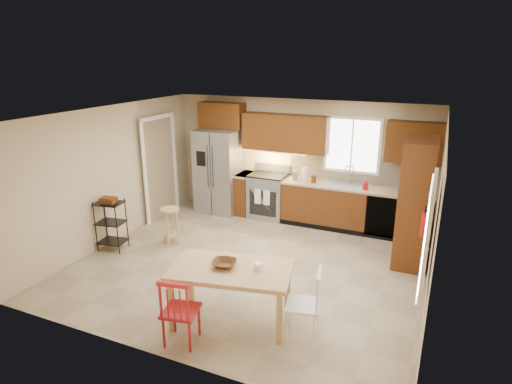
{
  "coord_description": "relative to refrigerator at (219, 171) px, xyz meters",
  "views": [
    {
      "loc": [
        2.67,
        -5.86,
        3.36
      ],
      "look_at": [
        -0.06,
        0.4,
        1.15
      ],
      "focal_mm": 30.0,
      "sensor_mm": 36.0,
      "label": 1
    }
  ],
  "objects": [
    {
      "name": "fire_extinguisher",
      "position": [
        4.33,
        -1.98,
        0.19
      ],
      "size": [
        0.12,
        0.12,
        0.36
      ],
      "primitive_type": "cylinder",
      "color": "#AA0B11",
      "rests_on": "wall_right"
    },
    {
      "name": "wall_front",
      "position": [
        1.7,
        -4.62,
        0.34
      ],
      "size": [
        5.5,
        0.02,
        2.5
      ],
      "primitive_type": "cube",
      "color": "#CCB793",
      "rests_on": "ground"
    },
    {
      "name": "utility_cart",
      "position": [
        -0.8,
        -2.57,
        -0.44
      ],
      "size": [
        0.52,
        0.43,
        0.93
      ],
      "primitive_type": null,
      "rotation": [
        0.0,
        0.0,
        0.17
      ],
      "color": "black",
      "rests_on": "floor"
    },
    {
      "name": "canister_wood",
      "position": [
        2.15,
        -0.0,
        0.06
      ],
      "size": [
        0.1,
        0.1,
        0.14
      ],
      "primitive_type": "cylinder",
      "color": "#513315",
      "rests_on": "base_cabinet_run"
    },
    {
      "name": "sink",
      "position": [
        2.8,
        0.08,
        -0.05
      ],
      "size": [
        0.62,
        0.46,
        0.16
      ],
      "primitive_type": "cube",
      "color": "gray",
      "rests_on": "base_cabinet_run"
    },
    {
      "name": "base_cabinet_narrow",
      "position": [
        0.6,
        0.08,
        -0.46
      ],
      "size": [
        0.3,
        0.6,
        0.9
      ],
      "primitive_type": "cube",
      "color": "#592910",
      "rests_on": "floor"
    },
    {
      "name": "window_right",
      "position": [
        4.38,
        -3.27,
        0.54
      ],
      "size": [
        0.04,
        1.02,
        1.32
      ],
      "primitive_type": "cube",
      "color": "white",
      "rests_on": "wall_right"
    },
    {
      "name": "canister_steel",
      "position": [
        1.75,
        0.03,
        0.08
      ],
      "size": [
        0.11,
        0.11,
        0.18
      ],
      "primitive_type": "cylinder",
      "color": "gray",
      "rests_on": "base_cabinet_run"
    },
    {
      "name": "ceiling",
      "position": [
        1.7,
        -2.12,
        1.59
      ],
      "size": [
        5.5,
        5.0,
        0.02
      ],
      "primitive_type": "cube",
      "color": "silver",
      "rests_on": "ground"
    },
    {
      "name": "undercab_glow",
      "position": [
        1.15,
        0.17,
        0.52
      ],
      "size": [
        1.6,
        0.3,
        0.01
      ],
      "primitive_type": "cube",
      "color": "#FFBF66",
      "rests_on": "wall_back"
    },
    {
      "name": "bar_stool",
      "position": [
        0.04,
        -1.97,
        -0.56
      ],
      "size": [
        0.39,
        0.39,
        0.7
      ],
      "primitive_type": null,
      "rotation": [
        0.0,
        0.0,
        -0.15
      ],
      "color": "tan",
      "rests_on": "floor"
    },
    {
      "name": "chair_white",
      "position": [
        3.08,
        -3.59,
        -0.46
      ],
      "size": [
        0.5,
        0.5,
        0.9
      ],
      "primitive_type": null,
      "rotation": [
        0.0,
        0.0,
        1.77
      ],
      "color": "white",
      "rests_on": "floor"
    },
    {
      "name": "dishwasher",
      "position": [
        3.55,
        -0.22,
        -0.46
      ],
      "size": [
        0.6,
        0.02,
        0.78
      ],
      "primitive_type": "cube",
      "color": "black",
      "rests_on": "floor"
    },
    {
      "name": "wall_back",
      "position": [
        1.7,
        0.38,
        0.34
      ],
      "size": [
        5.5,
        0.02,
        2.5
      ],
      "primitive_type": "cube",
      "color": "#CCB793",
      "rests_on": "ground"
    },
    {
      "name": "paper_towel",
      "position": [
        1.95,
        0.03,
        0.13
      ],
      "size": [
        0.12,
        0.12,
        0.28
      ],
      "primitive_type": "cylinder",
      "color": "white",
      "rests_on": "base_cabinet_run"
    },
    {
      "name": "dining_table",
      "position": [
        2.13,
        -3.64,
        -0.53
      ],
      "size": [
        1.68,
        1.16,
        0.75
      ],
      "primitive_type": null,
      "rotation": [
        0.0,
        0.0,
        0.2
      ],
      "color": "tan",
      "rests_on": "floor"
    },
    {
      "name": "table_bowl",
      "position": [
        2.03,
        -3.64,
        -0.15
      ],
      "size": [
        0.37,
        0.37,
        0.08
      ],
      "primitive_type": "imported",
      "rotation": [
        0.0,
        0.0,
        0.2
      ],
      "color": "#513315",
      "rests_on": "dining_table"
    },
    {
      "name": "soap_bottle",
      "position": [
        3.18,
        -0.02,
        0.09
      ],
      "size": [
        0.09,
        0.09,
        0.19
      ],
      "primitive_type": "imported",
      "color": "#AA0B11",
      "rests_on": "base_cabinet_run"
    },
    {
      "name": "refrigerator",
      "position": [
        0.0,
        0.0,
        0.0
      ],
      "size": [
        0.92,
        0.75,
        1.82
      ],
      "primitive_type": "cube",
      "color": "gray",
      "rests_on": "floor"
    },
    {
      "name": "upper_left_block",
      "position": [
        1.45,
        0.2,
        0.92
      ],
      "size": [
        1.8,
        0.35,
        0.75
      ],
      "primitive_type": "cube",
      "color": "#603710",
      "rests_on": "wall_back"
    },
    {
      "name": "base_cabinet_run",
      "position": [
        2.99,
        0.08,
        -0.46
      ],
      "size": [
        2.92,
        0.6,
        0.9
      ],
      "primitive_type": "cube",
      "color": "#592910",
      "rests_on": "floor"
    },
    {
      "name": "upper_over_fridge",
      "position": [
        0.0,
        0.2,
        1.19
      ],
      "size": [
        1.0,
        0.35,
        0.55
      ],
      "primitive_type": "cube",
      "color": "#603710",
      "rests_on": "wall_back"
    },
    {
      "name": "range_stove",
      "position": [
        1.15,
        0.06,
        -0.45
      ],
      "size": [
        0.76,
        0.63,
        0.92
      ],
      "primitive_type": "cube",
      "color": "gray",
      "rests_on": "floor"
    },
    {
      "name": "table_jar",
      "position": [
        2.46,
        -3.54,
        -0.12
      ],
      "size": [
        0.13,
        0.13,
        0.13
      ],
      "primitive_type": "cylinder",
      "rotation": [
        0.0,
        0.0,
        0.2
      ],
      "color": "white",
      "rests_on": "dining_table"
    },
    {
      "name": "backsplash",
      "position": [
        2.99,
        0.36,
        0.27
      ],
      "size": [
        2.92,
        0.03,
        0.55
      ],
      "primitive_type": "cube",
      "color": "beige",
      "rests_on": "wall_back"
    },
    {
      "name": "floor",
      "position": [
        1.7,
        -2.12,
        -0.91
      ],
      "size": [
        5.5,
        5.5,
        0.0
      ],
      "primitive_type": "plane",
      "color": "tan",
      "rests_on": "ground"
    },
    {
      "name": "doorway",
      "position": [
        -0.97,
        -0.82,
        0.14
      ],
      "size": [
        0.04,
        0.95,
        2.1
      ],
      "primitive_type": "cube",
      "color": "#8C7A59",
      "rests_on": "wall_left"
    },
    {
      "name": "wall_left",
      "position": [
        -1.05,
        -2.12,
        0.34
      ],
      "size": [
        0.02,
        5.0,
        2.5
      ],
      "primitive_type": "cube",
      "color": "#CCB793",
      "rests_on": "ground"
    },
    {
      "name": "upper_right_block",
      "position": [
        3.95,
        0.2,
        0.92
      ],
      "size": [
        1.0,
        0.35,
        0.75
      ],
      "primitive_type": "cube",
      "color": "#603710",
      "rests_on": "wall_back"
    },
    {
      "name": "wall_right",
      "position": [
        4.45,
        -2.12,
        0.34
      ],
      "size": [
        0.02,
        5.0,
        2.5
      ],
      "primitive_type": "cube",
      "color": "#CCB793",
      "rests_on": "ground"
    },
    {
      "name": "window_back",
      "position": [
        2.8,
        0.35,
        0.74
      ],
      "size": [
        1.12,
        0.04,
        1.12
      ],
      "primitive_type": "cube",
      "color": "white",
      "rests_on": "wall_back"
    },
    {
      "name": "pantry",
      "position": [
        4.13,
        -0.93,
        0.14
      ],
      "size": [
        0.5,
        0.95,
        2.1
      ],
      "primitive_type": "cube",
      "color": "#592910",
      "rests_on": "floor"
    },
    {
      "name": "chair_red",
      "position": [
        1.78,
        -4.29,
        -0.46
      ],
      "size": [
        0.5,
        0.5,
        0.9
      ],
      "primitive_type": null,
      "rotation": [
        0.0,
        0.0,
        0.2
      ],
      "color": "#B01B1F",
      "rests_on": "floor"
    }
  ]
}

